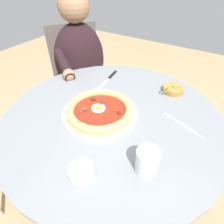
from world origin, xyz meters
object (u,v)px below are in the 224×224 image
object	(u,v)px
water_glass	(147,162)
fork_utensil	(183,125)
ramekin_capers	(81,171)
olive_pan	(173,89)
pizza_on_plate	(100,110)
cafe_chair_diner	(78,73)
dining_table	(113,137)
diner_person	(83,84)
steak_knife	(110,77)

from	to	relation	value
water_glass	fork_utensil	world-z (taller)	water_glass
ramekin_capers	olive_pan	size ratio (longest dim) A/B	0.63
pizza_on_plate	water_glass	size ratio (longest dim) A/B	3.88
cafe_chair_diner	pizza_on_plate	bearing A→B (deg)	-41.64
dining_table	diner_person	size ratio (longest dim) A/B	0.83
ramekin_capers	cafe_chair_diner	bearing A→B (deg)	131.90
steak_knife	olive_pan	size ratio (longest dim) A/B	1.83
ramekin_capers	fork_utensil	distance (m)	0.44
olive_pan	water_glass	bearing A→B (deg)	-81.79
water_glass	ramekin_capers	xyz separation A→B (m)	(-0.16, -0.13, -0.02)
dining_table	steak_knife	world-z (taller)	steak_knife
pizza_on_plate	olive_pan	distance (m)	0.40
dining_table	cafe_chair_diner	size ratio (longest dim) A/B	1.07
dining_table	cafe_chair_diner	bearing A→B (deg)	141.95
steak_knife	olive_pan	world-z (taller)	olive_pan
pizza_on_plate	ramekin_capers	xyz separation A→B (m)	(0.12, -0.27, -0.00)
water_glass	steak_knife	bearing A→B (deg)	133.67
ramekin_capers	fork_utensil	bearing A→B (deg)	62.44
steak_knife	diner_person	world-z (taller)	diner_person
pizza_on_plate	ramekin_capers	size ratio (longest dim) A/B	4.19
dining_table	ramekin_capers	bearing A→B (deg)	-76.36
cafe_chair_diner	olive_pan	bearing A→B (deg)	-13.85
steak_knife	diner_person	size ratio (longest dim) A/B	0.20
dining_table	diner_person	bearing A→B (deg)	142.09
pizza_on_plate	fork_utensil	world-z (taller)	pizza_on_plate
dining_table	water_glass	world-z (taller)	water_glass
diner_person	fork_utensil	bearing A→B (deg)	-21.91
ramekin_capers	steak_knife	bearing A→B (deg)	114.34
olive_pan	ramekin_capers	bearing A→B (deg)	-98.43
diner_person	cafe_chair_diner	distance (m)	0.15
pizza_on_plate	ramekin_capers	distance (m)	0.30
cafe_chair_diner	dining_table	bearing A→B (deg)	-38.05
dining_table	pizza_on_plate	size ratio (longest dim) A/B	2.93
cafe_chair_diner	steak_knife	bearing A→B (deg)	-28.00
olive_pan	fork_utensil	size ratio (longest dim) A/B	0.68
ramekin_capers	diner_person	distance (m)	0.97
water_glass	cafe_chair_diner	xyz separation A→B (m)	(-0.89, 0.68, -0.25)
fork_utensil	olive_pan	bearing A→B (deg)	117.23
diner_person	cafe_chair_diner	world-z (taller)	diner_person
dining_table	cafe_chair_diner	xyz separation A→B (m)	(-0.65, 0.51, -0.07)
dining_table	olive_pan	bearing A→B (deg)	62.42
pizza_on_plate	fork_utensil	distance (m)	0.35
pizza_on_plate	diner_person	bearing A→B (deg)	137.69
olive_pan	fork_utensil	bearing A→B (deg)	-62.77
steak_knife	cafe_chair_diner	xyz separation A→B (m)	(-0.47, 0.25, -0.22)
dining_table	pizza_on_plate	xyz separation A→B (m)	(-0.05, -0.03, 0.16)
ramekin_capers	diner_person	size ratio (longest dim) A/B	0.07
water_glass	olive_pan	world-z (taller)	water_glass
olive_pan	steak_knife	bearing A→B (deg)	-171.53
diner_person	cafe_chair_diner	size ratio (longest dim) A/B	1.29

